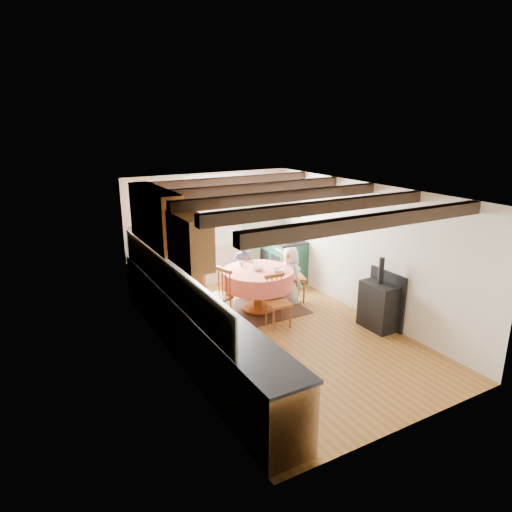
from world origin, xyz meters
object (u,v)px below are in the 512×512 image
chair_near (278,302)px  cast_iron_stove (379,294)px  child_far (243,269)px  chair_left (218,296)px  dining_table (258,290)px  child_right (290,275)px  cup (242,263)px  chair_right (293,276)px  aga_range (283,259)px

chair_near → cast_iron_stove: (1.44, -0.90, 0.18)m
child_far → chair_left: bearing=56.2°
dining_table → chair_near: 0.77m
child_right → cup: 0.98m
cast_iron_stove → child_right: 1.81m
cup → chair_left: bearing=-148.9°
chair_near → chair_right: 1.21m
child_right → cup: child_right is taller
dining_table → cup: bearing=111.0°
chair_right → child_right: bearing=135.5°
chair_right → cup: size_ratio=10.79×
dining_table → cast_iron_stove: size_ratio=1.04×
chair_left → cup: chair_left is taller
chair_near → cup: 1.21m
dining_table → chair_right: (0.84, 0.07, 0.12)m
dining_table → chair_left: size_ratio=1.39×
aga_range → child_far: bearing=-159.9°
chair_right → aga_range: (0.45, 1.10, -0.03)m
chair_left → child_right: size_ratio=0.84×
cast_iron_stove → child_far: bearing=119.0°
cast_iron_stove → cup: 2.57m
chair_left → child_far: 1.21m
child_right → chair_left: bearing=90.1°
child_far → child_right: size_ratio=1.05×
chair_near → child_right: child_right is taller
chair_near → child_right: 1.10m
chair_left → aga_range: aga_range is taller
chair_right → child_far: bearing=66.6°
chair_left → cast_iron_stove: size_ratio=0.75×
chair_near → aga_range: 2.35m
chair_left → cast_iron_stove: bearing=36.2°
aga_range → child_right: 1.29m
chair_right → cast_iron_stove: bearing=-144.7°
chair_left → child_far: (0.92, 0.77, 0.12)m
child_right → cup: (-0.87, 0.36, 0.28)m
dining_table → child_far: bearing=83.8°
aga_range → cup: size_ratio=11.02×
child_right → cup: size_ratio=11.80×
aga_range → chair_near: bearing=-124.5°
chair_right → cup: bearing=90.1°
chair_right → aga_range: bearing=-5.2°
aga_range → cast_iron_stove: 2.84m
child_right → chair_near: bearing=133.5°
dining_table → chair_right: bearing=4.8°
dining_table → cast_iron_stove: (1.40, -1.67, 0.23)m
chair_left → child_right: bearing=74.2°
child_far → dining_table: bearing=100.1°
chair_left → child_right: child_right is taller
aga_range → child_right: (-0.57, -1.16, 0.08)m
cast_iron_stove → child_far: 2.73m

